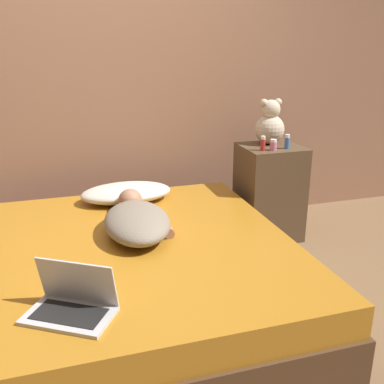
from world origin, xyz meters
The scene contains 11 objects.
ground_plane centered at (0.00, 0.00, 0.00)m, with size 12.00×12.00×0.00m, color brown.
wall_back centered at (0.00, 1.19, 1.30)m, with size 8.00×0.06×2.60m.
bed centered at (0.00, 0.00, 0.19)m, with size 1.73×1.83×0.39m.
nightstand centered at (1.14, 0.66, 0.35)m, with size 0.43×0.40×0.70m.
pillow centered at (0.07, 0.68, 0.45)m, with size 0.61×0.35×0.12m.
person_lying centered at (0.05, 0.14, 0.46)m, with size 0.41×0.74×0.15m.
laptop centered at (-0.35, -0.58, 0.44)m, with size 0.40×0.36×0.22m.
teddy_bear centered at (1.15, 0.75, 0.85)m, with size 0.22×0.22×0.33m.
bottle_pink centered at (1.09, 0.55, 0.74)m, with size 0.05×0.05×0.08m.
bottle_red centered at (1.02, 0.56, 0.75)m, with size 0.03×0.03×0.10m.
bottle_blue centered at (1.20, 0.56, 0.75)m, with size 0.04×0.04×0.10m.
Camera 1 is at (-0.35, -2.21, 1.44)m, focal length 42.00 mm.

